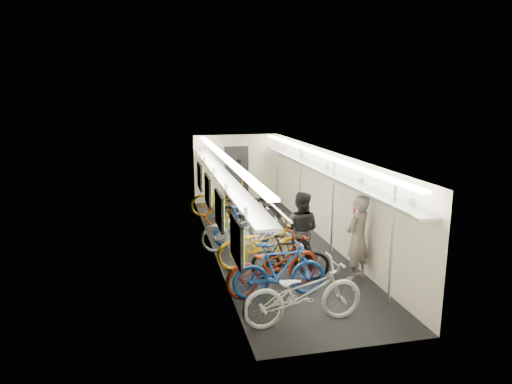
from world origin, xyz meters
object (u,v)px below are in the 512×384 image
backpack (360,209)px  passenger_mid (301,230)px  passenger_near (358,238)px  bicycle_1 (280,270)px  bicycle_0 (303,293)px

backpack → passenger_mid: bearing=153.6°
passenger_near → passenger_mid: (-0.95, 0.87, -0.03)m
bicycle_1 → bicycle_0: bearing=-174.3°
passenger_near → backpack: (0.42, 0.84, 0.38)m
passenger_mid → backpack: passenger_mid is taller
passenger_near → bicycle_0: bearing=10.3°
bicycle_0 → backpack: 3.28m
passenger_mid → backpack: (1.37, -0.03, 0.41)m
bicycle_1 → passenger_mid: bearing=-32.0°
passenger_near → backpack: size_ratio=4.75×
bicycle_0 → backpack: size_ratio=5.56×
bicycle_1 → passenger_near: passenger_near is taller
passenger_near → passenger_mid: bearing=-75.1°
backpack → bicycle_0: bearing=-156.2°
passenger_near → passenger_mid: passenger_near is taller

